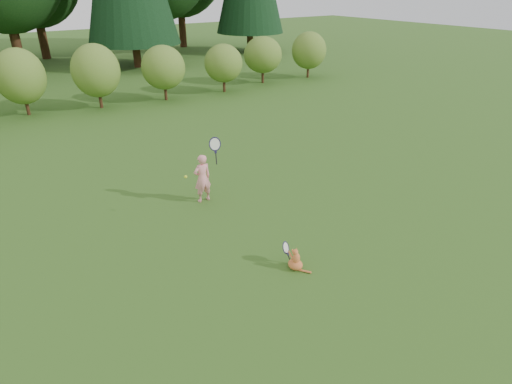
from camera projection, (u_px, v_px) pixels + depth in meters
ground at (269, 234)px, 9.78m from camera, size 100.00×100.00×0.00m
shrub_row at (94, 78)px, 18.75m from camera, size 28.00×3.00×2.80m
child at (203, 177)px, 10.99m from camera, size 0.73×0.44×1.94m
cat at (295, 258)px, 8.53m from camera, size 0.35×0.68×0.62m
tennis_ball at (186, 177)px, 10.00m from camera, size 0.07×0.07×0.07m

